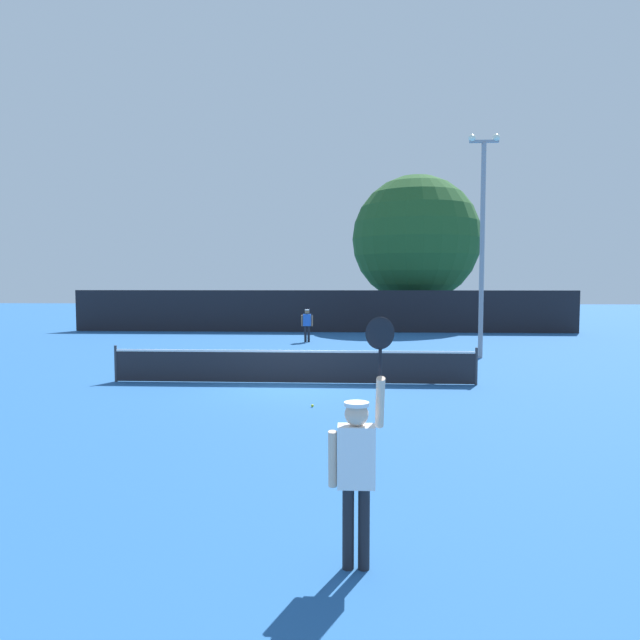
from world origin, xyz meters
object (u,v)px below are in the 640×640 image
tennis_ball (312,406)px  parked_car_far (460,312)px  parked_car_near (294,311)px  light_pole (482,232)px  player_serving (357,458)px  parked_car_mid (414,313)px  large_tree (416,239)px  player_receiving (307,322)px

tennis_ball → parked_car_far: parked_car_far is taller
parked_car_near → parked_car_far: bearing=3.6°
light_pole → player_serving: bearing=-106.6°
parked_car_mid → parked_car_near: bearing=166.8°
tennis_ball → parked_car_mid: size_ratio=0.02×
tennis_ball → large_tree: bearing=78.1°
player_receiving → tennis_ball: player_receiving is taller
large_tree → parked_car_mid: bearing=85.7°
tennis_ball → large_tree: large_tree is taller
parked_car_far → parked_car_near: bearing=-178.4°
parked_car_near → tennis_ball: bearing=-81.0°
player_serving → parked_car_far: (7.84, 36.11, -0.37)m
player_receiving → large_tree: large_tree is taller
player_receiving → player_serving: bearing=95.6°
tennis_ball → light_pole: bearing=56.8°
light_pole → parked_car_mid: light_pole is taller
parked_car_mid → parked_car_far: same height
player_serving → parked_car_far: size_ratio=0.61×
large_tree → parked_car_near: bearing=154.7°
player_serving → light_pole: size_ratio=0.30×
player_receiving → parked_car_near: parked_car_near is taller
player_serving → tennis_ball: size_ratio=38.04×
parked_car_far → light_pole: bearing=-97.9°
parked_car_far → player_receiving: bearing=-125.0°
light_pole → large_tree: size_ratio=0.87×
player_receiving → tennis_ball: size_ratio=23.44×
light_pole → parked_car_near: (-9.14, 19.29, -4.04)m
player_receiving → light_pole: light_pole is taller
player_serving → player_receiving: 22.14m
large_tree → parked_car_far: bearing=48.7°
large_tree → parked_car_mid: 5.39m
parked_car_near → parked_car_mid: bearing=-9.0°
light_pole → tennis_ball: bearing=-123.2°
large_tree → tennis_ball: bearing=-101.9°
player_serving → tennis_ball: 7.68m
light_pole → parked_car_far: (2.89, 19.52, -4.04)m
light_pole → parked_car_mid: 18.03m
parked_car_mid → parked_car_far: 4.02m
light_pole → parked_car_far: bearing=81.6°
player_receiving → light_pole: size_ratio=0.19×
player_serving → parked_car_mid: (4.33, 34.14, -0.37)m
player_receiving → parked_car_near: size_ratio=0.37×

